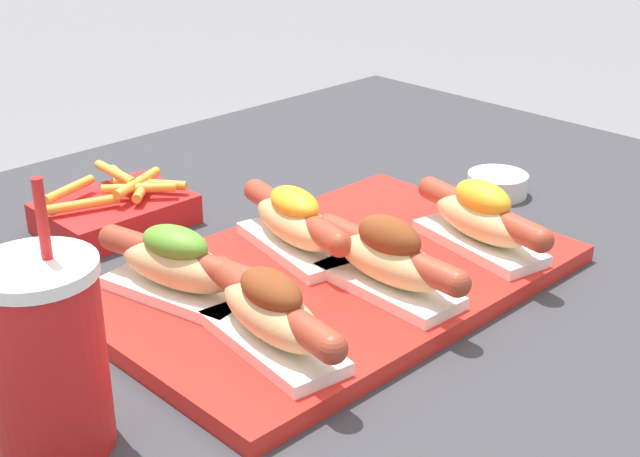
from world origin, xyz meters
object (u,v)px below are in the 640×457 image
(hot_dog_1, at_px, (389,259))
(sauce_bowl, at_px, (497,183))
(hot_dog_0, at_px, (272,313))
(hot_dog_3, at_px, (177,265))
(fries_basket, at_px, (116,211))
(hot_dog_2, at_px, (481,218))
(drink_cup, at_px, (47,357))
(hot_dog_4, at_px, (295,222))
(serving_tray, at_px, (334,278))

(hot_dog_1, relative_size, sauce_bowl, 2.55)
(hot_dog_0, height_order, sauce_bowl, hot_dog_0)
(hot_dog_1, relative_size, hot_dog_3, 1.02)
(fries_basket, bearing_deg, hot_dog_3, -107.58)
(hot_dog_1, relative_size, hot_dog_2, 1.01)
(hot_dog_0, relative_size, drink_cup, 0.91)
(hot_dog_4, bearing_deg, drink_cup, -163.76)
(hot_dog_2, xyz_separation_m, hot_dog_3, (-0.30, 0.13, -0.00))
(hot_dog_0, relative_size, sauce_bowl, 2.53)
(hot_dog_2, distance_m, hot_dog_4, 0.20)
(hot_dog_4, bearing_deg, hot_dog_0, -138.54)
(hot_dog_3, distance_m, hot_dog_4, 0.15)
(drink_cup, bearing_deg, fries_basket, 51.44)
(hot_dog_2, relative_size, sauce_bowl, 2.51)
(hot_dog_2, bearing_deg, sauce_bowl, 29.86)
(hot_dog_1, xyz_separation_m, drink_cup, (-0.34, 0.03, 0.02))
(hot_dog_3, height_order, drink_cup, drink_cup)
(sauce_bowl, relative_size, fries_basket, 0.45)
(serving_tray, xyz_separation_m, hot_dog_4, (0.00, 0.06, 0.04))
(hot_dog_0, distance_m, hot_dog_1, 0.15)
(hot_dog_1, bearing_deg, hot_dog_2, -0.93)
(hot_dog_0, xyz_separation_m, sauce_bowl, (0.47, 0.10, -0.04))
(hot_dog_0, relative_size, hot_dog_2, 1.01)
(serving_tray, height_order, hot_dog_4, hot_dog_4)
(sauce_bowl, bearing_deg, drink_cup, -174.06)
(hot_dog_1, distance_m, hot_dog_2, 0.14)
(hot_dog_4, relative_size, sauce_bowl, 2.50)
(serving_tray, relative_size, fries_basket, 2.82)
(hot_dog_4, bearing_deg, hot_dog_3, 178.80)
(drink_cup, bearing_deg, sauce_bowl, 5.94)
(hot_dog_1, distance_m, sauce_bowl, 0.34)
(sauce_bowl, distance_m, fries_basket, 0.48)
(hot_dog_0, distance_m, hot_dog_4, 0.20)
(hot_dog_0, height_order, hot_dog_3, same)
(hot_dog_1, bearing_deg, hot_dog_4, 91.26)
(serving_tray, bearing_deg, fries_basket, 105.17)
(serving_tray, bearing_deg, hot_dog_0, -154.51)
(hot_dog_2, bearing_deg, hot_dog_3, 155.55)
(hot_dog_0, relative_size, fries_basket, 1.13)
(serving_tray, relative_size, sauce_bowl, 6.32)
(hot_dog_0, bearing_deg, fries_basket, 79.24)
(hot_dog_3, bearing_deg, serving_tray, -23.51)
(hot_dog_1, relative_size, hot_dog_4, 1.02)
(hot_dog_0, xyz_separation_m, drink_cup, (-0.19, 0.03, 0.03))
(serving_tray, bearing_deg, hot_dog_1, -85.57)
(hot_dog_2, xyz_separation_m, sauce_bowl, (0.18, 0.10, -0.04))
(hot_dog_2, xyz_separation_m, drink_cup, (-0.48, 0.03, 0.02))
(serving_tray, xyz_separation_m, hot_dog_1, (0.01, -0.07, 0.04))
(hot_dog_0, bearing_deg, sauce_bowl, 12.00)
(serving_tray, relative_size, hot_dog_2, 2.52)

